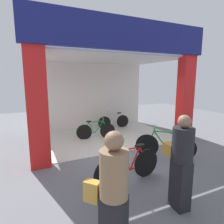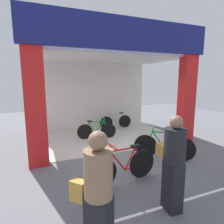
% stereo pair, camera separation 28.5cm
% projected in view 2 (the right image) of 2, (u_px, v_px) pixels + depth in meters
% --- Properties ---
extents(ground_plane, '(18.87, 18.87, 0.00)m').
position_uv_depth(ground_plane, '(122.00, 152.00, 6.00)').
color(ground_plane, slate).
rests_on(ground_plane, ground).
extents(shop_facade, '(5.64, 3.84, 3.97)m').
position_uv_depth(shop_facade, '(104.00, 84.00, 7.20)').
color(shop_facade, beige).
rests_on(shop_facade, ground).
extents(bicycle_inside_0, '(1.47, 0.43, 0.82)m').
position_uv_depth(bicycle_inside_0, '(97.00, 130.00, 7.31)').
color(bicycle_inside_0, black).
rests_on(bicycle_inside_0, ground).
extents(bicycle_inside_1, '(1.52, 0.42, 0.84)m').
position_uv_depth(bicycle_inside_1, '(116.00, 121.00, 8.89)').
color(bicycle_inside_1, black).
rests_on(bicycle_inside_1, ground).
extents(bicycle_parked_0, '(1.39, 1.08, 0.95)m').
position_uv_depth(bicycle_parked_0, '(164.00, 146.00, 5.42)').
color(bicycle_parked_0, black).
rests_on(bicycle_parked_0, ground).
extents(bicycle_parked_1, '(1.69, 0.47, 0.93)m').
position_uv_depth(bicycle_parked_1, '(123.00, 167.00, 4.17)').
color(bicycle_parked_1, black).
rests_on(bicycle_parked_1, ground).
extents(pedestrian_0, '(0.39, 0.67, 1.69)m').
position_uv_depth(pedestrian_0, '(173.00, 162.00, 3.22)').
color(pedestrian_0, black).
rests_on(pedestrian_0, ground).
extents(pedestrian_2, '(0.58, 0.60, 1.67)m').
position_uv_depth(pedestrian_2, '(98.00, 193.00, 2.37)').
color(pedestrian_2, black).
rests_on(pedestrian_2, ground).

